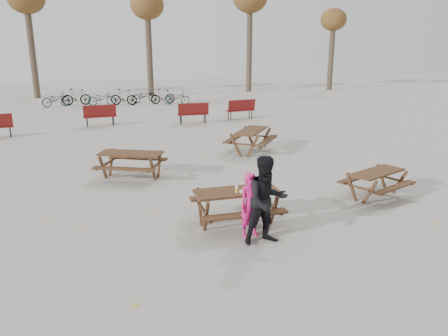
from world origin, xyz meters
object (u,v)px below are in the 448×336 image
object	(u,v)px
picnic_table_north	(131,165)
adult	(267,201)
picnic_table_east	(376,184)
soda_bottle	(237,189)
food_tray	(244,192)
child	(251,205)
main_picnic_table	(237,199)
picnic_table_far	(251,141)

from	to	relation	value
picnic_table_north	adult	bearing A→B (deg)	-41.81
adult	picnic_table_east	world-z (taller)	adult
soda_bottle	picnic_table_east	bearing A→B (deg)	11.93
food_tray	picnic_table_north	xyz separation A→B (m)	(-2.05, 4.22, -0.41)
child	picnic_table_east	xyz separation A→B (m)	(3.87, 1.38, -0.34)
picnic_table_east	adult	bearing A→B (deg)	-176.62
main_picnic_table	picnic_table_east	distance (m)	4.04
picnic_table_far	main_picnic_table	bearing A→B (deg)	-164.92
food_tray	child	distance (m)	0.52
food_tray	picnic_table_far	bearing A→B (deg)	69.51
child	picnic_table_far	size ratio (longest dim) A/B	0.72
picnic_table_north	picnic_table_east	bearing A→B (deg)	-4.86
main_picnic_table	child	size ratio (longest dim) A/B	1.33
child	picnic_table_east	distance (m)	4.13
main_picnic_table	picnic_table_far	xyz separation A→B (m)	(2.47, 6.16, -0.19)
child	adult	distance (m)	0.47
picnic_table_far	picnic_table_north	bearing A→B (deg)	152.43
food_tray	picnic_table_far	world-z (taller)	food_tray
food_tray	soda_bottle	bearing A→B (deg)	169.05
food_tray	adult	size ratio (longest dim) A/B	0.10
picnic_table_north	soda_bottle	bearing A→B (deg)	-40.96
child	picnic_table_east	size ratio (longest dim) A/B	0.85
main_picnic_table	soda_bottle	size ratio (longest dim) A/B	10.59
adult	picnic_table_far	size ratio (longest dim) A/B	0.95
soda_bottle	picnic_table_north	bearing A→B (deg)	114.39
soda_bottle	adult	size ratio (longest dim) A/B	0.10
food_tray	picnic_table_north	bearing A→B (deg)	115.91
picnic_table_far	child	bearing A→B (deg)	-162.28
main_picnic_table	soda_bottle	bearing A→B (deg)	-107.17
main_picnic_table	soda_bottle	world-z (taller)	soda_bottle
soda_bottle	picnic_table_far	world-z (taller)	soda_bottle
food_tray	soda_bottle	size ratio (longest dim) A/B	1.06
adult	picnic_table_north	world-z (taller)	adult
adult	picnic_table_far	bearing A→B (deg)	68.85
adult	food_tray	bearing A→B (deg)	96.82
main_picnic_table	adult	bearing A→B (deg)	-74.98
picnic_table_north	picnic_table_far	xyz separation A→B (m)	(4.41, 2.11, 0.02)
main_picnic_table	adult	size ratio (longest dim) A/B	1.01
soda_bottle	main_picnic_table	bearing A→B (deg)	72.83
main_picnic_table	picnic_table_east	bearing A→B (deg)	10.19
picnic_table_north	picnic_table_far	bearing A→B (deg)	50.15
child	adult	world-z (taller)	adult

